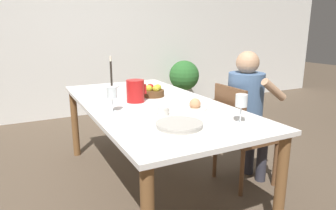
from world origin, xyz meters
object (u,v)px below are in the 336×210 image
at_px(person_seated, 248,107).
at_px(potted_plant, 184,79).
at_px(bread_plate, 195,106).
at_px(chair_person_side, 239,133).
at_px(serving_tray, 179,125).
at_px(fruit_bowl, 153,92).
at_px(teacup_near_person, 163,112).
at_px(red_pitcher, 135,91).
at_px(wine_glass_juice, 241,102).
at_px(candlestick_tall, 111,77).
at_px(wine_glass_water, 112,94).

height_order(person_seated, potted_plant, person_seated).
bearing_deg(bread_plate, chair_person_side, 5.44).
distance_m(chair_person_side, serving_tray, 0.93).
bearing_deg(fruit_bowl, teacup_near_person, -107.92).
bearing_deg(red_pitcher, chair_person_side, -24.87).
height_order(teacup_near_person, bread_plate, bread_plate).
bearing_deg(serving_tray, wine_glass_juice, -15.10).
height_order(person_seated, wine_glass_juice, person_seated).
distance_m(teacup_near_person, candlestick_tall, 1.03).
bearing_deg(wine_glass_juice, candlestick_tall, 106.64).
bearing_deg(potted_plant, serving_tray, -120.55).
relative_size(chair_person_side, candlestick_tall, 2.64).
height_order(bread_plate, potted_plant, bread_plate).
xyz_separation_m(candlestick_tall, potted_plant, (1.72, 1.55, -0.36)).
relative_size(candlestick_tall, potted_plant, 0.40).
height_order(person_seated, fruit_bowl, person_seated).
relative_size(wine_glass_water, potted_plant, 0.22).
xyz_separation_m(red_pitcher, wine_glass_water, (-0.26, -0.22, 0.04)).
bearing_deg(potted_plant, wine_glass_juice, -113.70).
relative_size(red_pitcher, wine_glass_water, 1.00).
xyz_separation_m(person_seated, bread_plate, (-0.57, -0.06, 0.09)).
distance_m(candlestick_tall, potted_plant, 2.34).
bearing_deg(teacup_near_person, chair_person_side, 7.22).
bearing_deg(potted_plant, fruit_bowl, -126.51).
distance_m(wine_glass_water, candlestick_tall, 0.81).
height_order(red_pitcher, fruit_bowl, red_pitcher).
distance_m(wine_glass_water, fruit_bowl, 0.59).
relative_size(wine_glass_water, teacup_near_person, 1.38).
xyz_separation_m(wine_glass_water, serving_tray, (0.26, -0.52, -0.12)).
bearing_deg(teacup_near_person, red_pitcher, 92.59).
height_order(red_pitcher, potted_plant, red_pitcher).
xyz_separation_m(wine_glass_water, fruit_bowl, (0.47, 0.34, -0.09)).
distance_m(chair_person_side, teacup_near_person, 0.85).
relative_size(teacup_near_person, potted_plant, 0.16).
xyz_separation_m(bread_plate, potted_plant, (1.37, 2.52, -0.26)).
bearing_deg(serving_tray, red_pitcher, 89.97).
distance_m(chair_person_side, wine_glass_water, 1.15).
xyz_separation_m(wine_glass_water, wine_glass_juice, (0.65, -0.63, 0.00)).
bearing_deg(bread_plate, wine_glass_juice, -80.71).
xyz_separation_m(person_seated, wine_glass_water, (-1.15, 0.14, 0.20)).
xyz_separation_m(chair_person_side, wine_glass_juice, (-0.42, -0.48, 0.42)).
bearing_deg(person_seated, teacup_near_person, -82.72).
distance_m(wine_glass_juice, teacup_near_person, 0.54).
bearing_deg(candlestick_tall, red_pitcher, -86.46).
xyz_separation_m(wine_glass_juice, bread_plate, (-0.07, 0.43, -0.11)).
bearing_deg(person_seated, bread_plate, -84.20).
height_order(person_seated, wine_glass_water, person_seated).
bearing_deg(teacup_near_person, serving_tray, -94.55).
relative_size(person_seated, red_pitcher, 6.34).
height_order(wine_glass_water, bread_plate, wine_glass_water).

